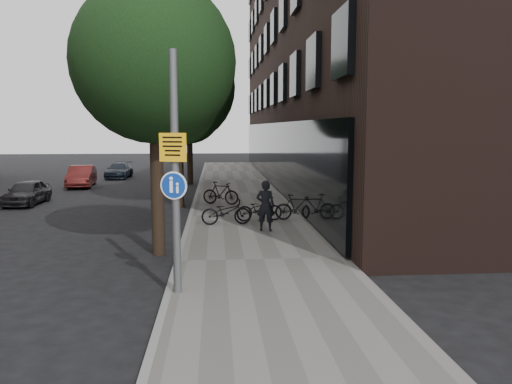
{
  "coord_description": "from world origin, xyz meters",
  "views": [
    {
      "loc": [
        -0.97,
        -9.35,
        3.54
      ],
      "look_at": [
        -0.02,
        2.51,
        2.0
      ],
      "focal_mm": 35.0,
      "sensor_mm": 36.0,
      "label": 1
    }
  ],
  "objects": [
    {
      "name": "parked_bike_facade_far",
      "position": [
        2.0,
        8.74,
        0.6
      ],
      "size": [
        1.65,
        0.63,
        0.97
      ],
      "primitive_type": "imported",
      "rotation": [
        0.0,
        0.0,
        1.46
      ],
      "color": "black",
      "rests_on": "sidewalk"
    },
    {
      "name": "parked_bike_facade_near",
      "position": [
        0.6,
        8.7,
        0.57
      ],
      "size": [
        1.78,
        0.82,
        0.9
      ],
      "primitive_type": "imported",
      "rotation": [
        0.0,
        0.0,
        1.7
      ],
      "color": "black",
      "rests_on": "sidewalk"
    },
    {
      "name": "parked_car_far",
      "position": [
        -7.81,
        26.34,
        0.54
      ],
      "size": [
        1.53,
        3.71,
        1.07
      ],
      "primitive_type": "imported",
      "rotation": [
        0.0,
        0.0,
        -0.01
      ],
      "color": "black",
      "rests_on": "ground"
    },
    {
      "name": "sidewalk",
      "position": [
        0.25,
        10.0,
        0.06
      ],
      "size": [
        4.5,
        60.0,
        0.12
      ],
      "primitive_type": "cube",
      "color": "#625F5A",
      "rests_on": "ground"
    },
    {
      "name": "curb_edge",
      "position": [
        -2.0,
        10.0,
        0.07
      ],
      "size": [
        0.15,
        60.0,
        0.13
      ],
      "primitive_type": "cube",
      "color": "slate",
      "rests_on": "ground"
    },
    {
      "name": "pedestrian",
      "position": [
        0.65,
        6.9,
        0.97
      ],
      "size": [
        0.7,
        0.55,
        1.7
      ],
      "primitive_type": "imported",
      "rotation": [
        0.0,
        0.0,
        2.88
      ],
      "color": "black",
      "rests_on": "sidewalk"
    },
    {
      "name": "street_tree_near",
      "position": [
        -2.53,
        4.64,
        5.11
      ],
      "size": [
        4.4,
        4.4,
        7.5
      ],
      "color": "black",
      "rests_on": "ground"
    },
    {
      "name": "building_right_dark_brick",
      "position": [
        8.5,
        22.0,
        9.0
      ],
      "size": [
        12.0,
        40.0,
        18.0
      ],
      "primitive_type": "cube",
      "color": "black",
      "rests_on": "ground"
    },
    {
      "name": "signpost",
      "position": [
        -1.8,
        0.83,
        2.62
      ],
      "size": [
        0.55,
        0.21,
        4.96
      ],
      "rotation": [
        0.0,
        0.0,
        -0.33
      ],
      "color": "#595B5E",
      "rests_on": "sidewalk"
    },
    {
      "name": "parked_car_mid",
      "position": [
        -9.03,
        21.13,
        0.64
      ],
      "size": [
        1.79,
        4.0,
        1.27
      ],
      "primitive_type": "imported",
      "rotation": [
        0.0,
        0.0,
        0.12
      ],
      "color": "#5D1B1A",
      "rests_on": "ground"
    },
    {
      "name": "parked_bike_curb_near",
      "position": [
        -0.63,
        8.09,
        0.58
      ],
      "size": [
        1.79,
        0.71,
        0.92
      ],
      "primitive_type": "imported",
      "rotation": [
        0.0,
        0.0,
        1.63
      ],
      "color": "black",
      "rests_on": "sidewalk"
    },
    {
      "name": "ground",
      "position": [
        0.0,
        0.0,
        0.0
      ],
      "size": [
        120.0,
        120.0,
        0.0
      ],
      "primitive_type": "plane",
      "color": "black",
      "rests_on": "ground"
    },
    {
      "name": "street_tree_mid",
      "position": [
        -2.53,
        13.14,
        5.11
      ],
      "size": [
        5.0,
        5.0,
        7.8
      ],
      "color": "black",
      "rests_on": "ground"
    },
    {
      "name": "parked_bike_curb_far",
      "position": [
        -0.78,
        12.79,
        0.63
      ],
      "size": [
        1.76,
        1.12,
        1.03
      ],
      "primitive_type": "imported",
      "rotation": [
        0.0,
        0.0,
        1.16
      ],
      "color": "black",
      "rests_on": "sidewalk"
    },
    {
      "name": "parked_car_near",
      "position": [
        -9.7,
        14.24,
        0.57
      ],
      "size": [
        1.44,
        3.4,
        1.15
      ],
      "primitive_type": "imported",
      "rotation": [
        0.0,
        0.0,
        -0.03
      ],
      "color": "black",
      "rests_on": "ground"
    },
    {
      "name": "street_tree_far",
      "position": [
        -2.53,
        22.14,
        5.11
      ],
      "size": [
        5.0,
        5.0,
        7.8
      ],
      "color": "black",
      "rests_on": "ground"
    }
  ]
}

